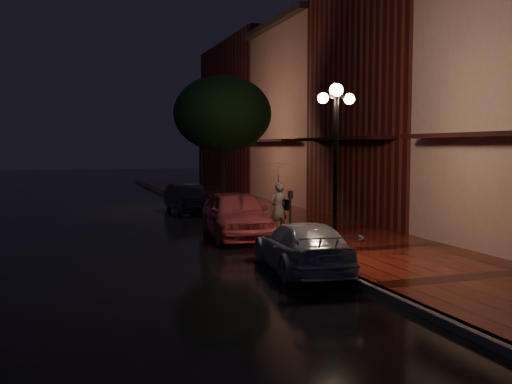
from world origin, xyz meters
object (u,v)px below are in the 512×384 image
object	(u,v)px
parking_meter	(290,209)
silver_car	(302,247)
streetlamp_near	(336,161)
streetlamp_far	(200,154)
street_tree	(223,116)
woman_with_umbrella	(278,186)
pink_car	(236,214)
navy_car	(187,198)

from	to	relation	value
parking_meter	silver_car	bearing A→B (deg)	-122.75
silver_car	streetlamp_near	bearing A→B (deg)	-161.30
streetlamp_far	street_tree	xyz separation A→B (m)	(0.26, -3.01, 1.64)
woman_with_umbrella	street_tree	bearing A→B (deg)	-96.78
silver_car	parking_meter	bearing A→B (deg)	-101.94
streetlamp_far	woman_with_umbrella	distance (m)	9.59
pink_car	parking_meter	xyz separation A→B (m)	(1.40, -1.21, 0.25)
parking_meter	street_tree	bearing A→B (deg)	77.45
woman_with_umbrella	streetlamp_near	bearing A→B (deg)	80.02
streetlamp_near	silver_car	bearing A→B (deg)	-168.03
streetlamp_near	woman_with_umbrella	bearing A→B (deg)	86.75
streetlamp_near	navy_car	size ratio (longest dim) A/B	1.13
pink_car	navy_car	bearing A→B (deg)	95.31
silver_car	woman_with_umbrella	bearing A→B (deg)	-97.77
navy_car	streetlamp_near	bearing A→B (deg)	-87.44
parking_meter	pink_car	bearing A→B (deg)	125.01
streetlamp_near	silver_car	distance (m)	2.23
streetlamp_near	pink_car	distance (m)	5.55
street_tree	woman_with_umbrella	bearing A→B (deg)	-90.05
streetlamp_far	woman_with_umbrella	size ratio (longest dim) A/B	1.84
silver_car	parking_meter	distance (m)	4.39
streetlamp_far	pink_car	size ratio (longest dim) A/B	0.95
street_tree	navy_car	distance (m)	4.20
streetlamp_far	pink_car	distance (m)	9.09
pink_car	navy_car	world-z (taller)	pink_car
pink_car	parking_meter	world-z (taller)	parking_meter
streetlamp_far	parking_meter	distance (m)	10.20
navy_car	parking_meter	size ratio (longest dim) A/B	2.67
streetlamp_far	woman_with_umbrella	bearing A→B (deg)	-88.48
street_tree	navy_car	bearing A→B (deg)	124.54
navy_car	streetlamp_far	bearing A→B (deg)	51.12
woman_with_umbrella	parking_meter	world-z (taller)	woman_with_umbrella
woman_with_umbrella	parking_meter	bearing A→B (deg)	104.08
streetlamp_far	silver_car	distance (m)	14.37
streetlamp_far	navy_car	distance (m)	2.52
pink_car	streetlamp_far	bearing A→B (deg)	89.18
streetlamp_far	parking_meter	bearing A→B (deg)	-87.45
navy_car	woman_with_umbrella	bearing A→B (deg)	-83.45
streetlamp_far	pink_car	world-z (taller)	streetlamp_far
streetlamp_far	street_tree	world-z (taller)	street_tree
pink_car	navy_car	distance (m)	7.60
streetlamp_far	silver_car	world-z (taller)	streetlamp_far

